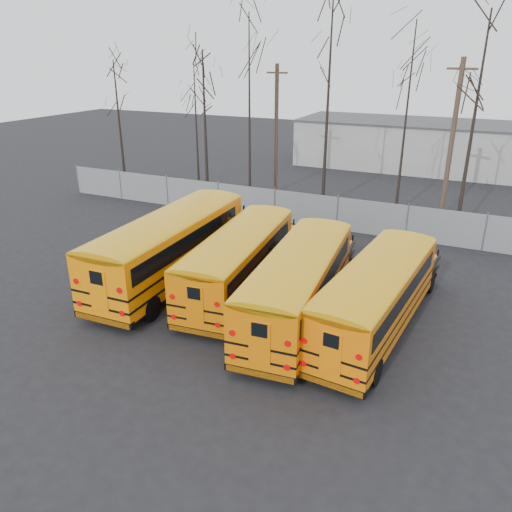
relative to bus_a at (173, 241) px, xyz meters
The scene contains 16 objects.
ground 5.48m from the bus_a, 22.89° to the right, with size 120.00×120.00×0.00m, color black.
fence 11.10m from the bus_a, 64.63° to the left, with size 40.00×0.04×2.00m, color gray.
distant_building 30.75m from the bus_a, 77.34° to the left, with size 22.00×8.00×4.00m, color #ABABA6.
bus_a is the anchor object (origin of this frame).
bus_b 3.30m from the bus_a, ahead, with size 3.32×10.31×2.84m.
bus_c 6.56m from the bus_a, ahead, with size 3.32×10.59×2.92m.
bus_d 9.45m from the bus_a, ahead, with size 3.23×10.25×2.82m.
utility_pole_left 16.81m from the bus_a, 96.82° to the left, with size 1.62×0.29×9.08m.
utility_pole_right 17.94m from the bus_a, 54.97° to the left, with size 1.69×0.46×9.57m.
tree_0 19.03m from the bus_a, 135.64° to the left, with size 0.26×0.26×9.31m, color black.
tree_1 18.27m from the bus_a, 117.76° to the left, with size 0.26×0.26×9.17m, color black.
tree_2 13.96m from the bus_a, 113.90° to the left, with size 0.26×0.26×9.97m, color black.
tree_3 13.79m from the bus_a, 100.49° to the left, with size 0.26×0.26×12.11m, color black.
tree_4 15.03m from the bus_a, 79.80° to the left, with size 0.26×0.26×12.83m, color black.
tree_5 16.86m from the bus_a, 63.41° to the left, with size 0.26×0.26×11.56m, color black.
tree_6 16.62m from the bus_a, 45.64° to the left, with size 0.26×0.26×11.78m, color black.
Camera 1 is at (7.62, -15.46, 9.78)m, focal length 35.00 mm.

